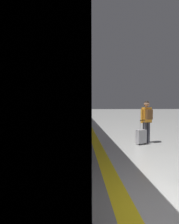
{
  "coord_description": "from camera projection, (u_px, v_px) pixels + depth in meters",
  "views": [
    {
      "loc": [
        -1.6,
        -1.76,
        1.57
      ],
      "look_at": [
        -1.11,
        6.93,
        1.21
      ],
      "focal_mm": 28.16,
      "sensor_mm": 36.0,
      "label": 1
    }
  ],
  "objects": [
    {
      "name": "safety_line_strip",
      "position": [
        90.0,
        128.0,
        11.84
      ],
      "size": [
        0.36,
        80.0,
        0.01
      ],
      "primitive_type": "cube",
      "color": "yellow",
      "rests_on": "ground"
    },
    {
      "name": "suitcase_near",
      "position": [
        141.0,
        136.0,
        6.92
      ],
      "size": [
        0.43,
        0.34,
        0.98
      ],
      "color": "#9E9EA3",
      "rests_on": "ground"
    },
    {
      "name": "high_speed_train",
      "position": [
        56.0,
        89.0,
        10.62
      ],
      "size": [
        2.94,
        35.2,
        4.97
      ],
      "color": "#38383D",
      "rests_on": "ground"
    },
    {
      "name": "tactile_edge_band",
      "position": [
        85.0,
        128.0,
        11.82
      ],
      "size": [
        0.63,
        80.0,
        0.01
      ],
      "primitive_type": "cube",
      "color": "slate",
      "rests_on": "ground"
    },
    {
      "name": "passenger_near",
      "position": [
        147.0,
        118.0,
        7.18
      ],
      "size": [
        0.52,
        0.4,
        1.73
      ],
      "color": "#383842",
      "rests_on": "ground"
    }
  ]
}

